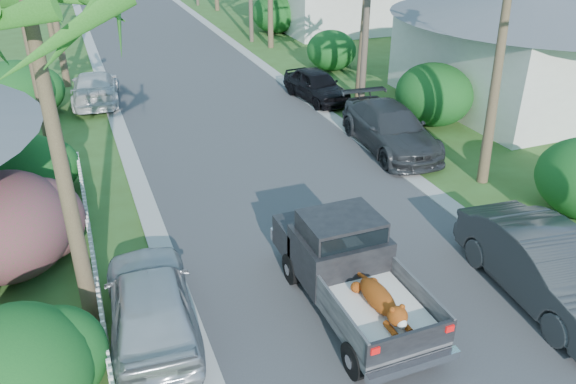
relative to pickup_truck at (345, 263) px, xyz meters
name	(u,v)px	position (x,y,z in m)	size (l,w,h in m)	color
ground	(416,347)	(0.70, -2.01, -1.01)	(120.00, 120.00, 0.00)	#35551F
road	(176,60)	(0.70, 22.99, -1.00)	(8.00, 100.00, 0.02)	#38383A
curb_left	(98,67)	(-3.60, 22.99, -0.98)	(0.60, 100.00, 0.06)	#A5A39E
curb_right	(247,53)	(5.00, 22.99, -0.98)	(0.60, 100.00, 0.06)	#A5A39E
pickup_truck	(345,263)	(0.00, 0.00, 0.00)	(1.98, 5.12, 2.06)	black
parked_car_rn	(546,268)	(4.30, -1.65, -0.19)	(1.75, 5.00, 1.65)	#2C2F31
parked_car_rm	(390,128)	(5.56, 7.37, -0.23)	(2.19, 5.39, 1.56)	#2F3134
parked_car_rf	(316,85)	(5.34, 13.52, -0.31)	(1.65, 4.09, 1.39)	black
parked_car_ln	(151,303)	(-4.30, 0.51, -0.25)	(1.78, 4.44, 1.51)	#B4B6BB
parked_car_lf	(95,88)	(-4.13, 16.84, -0.31)	(1.97, 4.85, 1.41)	silver
shrub_l_a	(16,374)	(-6.80, -1.01, 0.09)	(2.60, 2.86, 2.20)	#13431A
shrub_l_b	(7,226)	(-7.10, 3.99, 0.29)	(3.00, 3.30, 2.60)	#A21754
shrub_l_c	(30,169)	(-6.70, 7.99, -0.01)	(2.40, 2.64, 2.00)	#13431A
shrub_l_d	(16,90)	(-7.30, 15.99, 0.19)	(3.20, 3.52, 2.40)	#13431A
shrub_r_b	(434,94)	(8.50, 8.99, 0.24)	(3.00, 3.30, 2.50)	#13431A
shrub_r_c	(331,50)	(8.20, 17.99, 0.04)	(2.60, 2.86, 2.10)	#13431A
shrub_r_d	(275,13)	(8.70, 27.99, 0.29)	(3.20, 3.52, 2.60)	#13431A
picket_fence	(92,249)	(-5.30, 3.49, -0.51)	(0.10, 11.00, 1.00)	white
house_right_near	(523,53)	(13.70, 9.99, 1.21)	(8.00, 9.00, 4.80)	silver
utility_pole_b	(367,4)	(6.30, 10.99, 3.59)	(1.60, 0.26, 9.00)	brown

